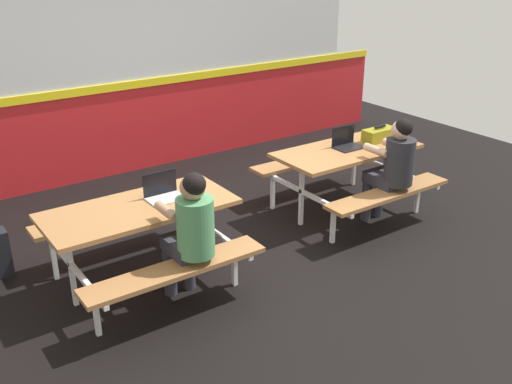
{
  "coord_description": "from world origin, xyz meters",
  "views": [
    {
      "loc": [
        -3.05,
        -4.24,
        2.8
      ],
      "look_at": [
        0.0,
        0.11,
        0.55
      ],
      "focal_mm": 41.31,
      "sensor_mm": 36.0,
      "label": 1
    }
  ],
  "objects_px": {
    "student_further": "(393,164)",
    "laptop_silver": "(164,193)",
    "laptop_dark": "(347,143)",
    "student_nearer": "(191,228)",
    "toolbox_grey": "(379,135)",
    "picnic_table_left": "(140,224)",
    "picnic_table_right": "(347,163)"
  },
  "relations": [
    {
      "from": "student_further",
      "to": "laptop_silver",
      "type": "bearing_deg",
      "value": 168.55
    },
    {
      "from": "student_further",
      "to": "laptop_dark",
      "type": "xyz_separation_m",
      "value": [
        -0.1,
        0.59,
        0.08
      ]
    },
    {
      "from": "student_nearer",
      "to": "toolbox_grey",
      "type": "xyz_separation_m",
      "value": [
        2.8,
        0.67,
        0.1
      ]
    },
    {
      "from": "toolbox_grey",
      "to": "picnic_table_left",
      "type": "bearing_deg",
      "value": -177.8
    },
    {
      "from": "student_further",
      "to": "toolbox_grey",
      "type": "xyz_separation_m",
      "value": [
        0.36,
        0.56,
        0.1
      ]
    },
    {
      "from": "picnic_table_right",
      "to": "student_nearer",
      "type": "bearing_deg",
      "value": -163.9
    },
    {
      "from": "laptop_silver",
      "to": "toolbox_grey",
      "type": "height_order",
      "value": "laptop_silver"
    },
    {
      "from": "picnic_table_left",
      "to": "toolbox_grey",
      "type": "bearing_deg",
      "value": 2.2
    },
    {
      "from": "laptop_silver",
      "to": "toolbox_grey",
      "type": "xyz_separation_m",
      "value": [
        2.74,
        0.08,
        0.02
      ]
    },
    {
      "from": "toolbox_grey",
      "to": "student_further",
      "type": "bearing_deg",
      "value": -122.86
    },
    {
      "from": "picnic_table_right",
      "to": "laptop_dark",
      "type": "relative_size",
      "value": 5.06
    },
    {
      "from": "picnic_table_left",
      "to": "laptop_silver",
      "type": "relative_size",
      "value": 5.06
    },
    {
      "from": "student_further",
      "to": "picnic_table_left",
      "type": "bearing_deg",
      "value": 170.46
    },
    {
      "from": "picnic_table_left",
      "to": "toolbox_grey",
      "type": "relative_size",
      "value": 4.06
    },
    {
      "from": "picnic_table_right",
      "to": "laptop_dark",
      "type": "bearing_deg",
      "value": 56.14
    },
    {
      "from": "student_further",
      "to": "laptop_silver",
      "type": "relative_size",
      "value": 3.76
    },
    {
      "from": "student_further",
      "to": "laptop_dark",
      "type": "bearing_deg",
      "value": 99.38
    },
    {
      "from": "picnic_table_right",
      "to": "student_further",
      "type": "distance_m",
      "value": 0.59
    },
    {
      "from": "laptop_dark",
      "to": "laptop_silver",
      "type": "bearing_deg",
      "value": -177.17
    },
    {
      "from": "student_nearer",
      "to": "student_further",
      "type": "relative_size",
      "value": 1.0
    },
    {
      "from": "laptop_silver",
      "to": "toolbox_grey",
      "type": "bearing_deg",
      "value": 1.61
    },
    {
      "from": "laptop_silver",
      "to": "student_further",
      "type": "bearing_deg",
      "value": -11.45
    },
    {
      "from": "student_nearer",
      "to": "toolbox_grey",
      "type": "relative_size",
      "value": 3.02
    },
    {
      "from": "picnic_table_left",
      "to": "laptop_silver",
      "type": "xyz_separation_m",
      "value": [
        0.26,
        0.04,
        0.22
      ]
    },
    {
      "from": "picnic_table_left",
      "to": "student_further",
      "type": "distance_m",
      "value": 2.67
    },
    {
      "from": "picnic_table_right",
      "to": "laptop_silver",
      "type": "distance_m",
      "value": 2.26
    },
    {
      "from": "picnic_table_right",
      "to": "laptop_silver",
      "type": "bearing_deg",
      "value": -178.09
    },
    {
      "from": "laptop_silver",
      "to": "student_nearer",
      "type": "bearing_deg",
      "value": -96.39
    },
    {
      "from": "picnic_table_left",
      "to": "picnic_table_right",
      "type": "bearing_deg",
      "value": 2.59
    },
    {
      "from": "laptop_silver",
      "to": "laptop_dark",
      "type": "height_order",
      "value": "same"
    },
    {
      "from": "picnic_table_left",
      "to": "toolbox_grey",
      "type": "xyz_separation_m",
      "value": [
        2.99,
        0.12,
        0.24
      ]
    },
    {
      "from": "picnic_table_left",
      "to": "laptop_dark",
      "type": "bearing_deg",
      "value": 3.4
    }
  ]
}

